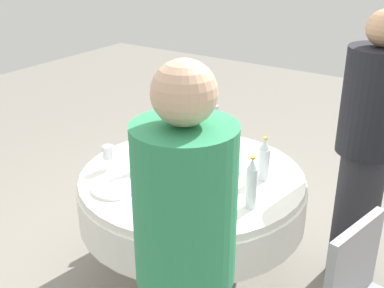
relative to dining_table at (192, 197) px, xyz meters
name	(u,v)px	position (x,y,z in m)	size (l,w,h in m)	color
ground_plane	(192,280)	(0.00, 0.00, -0.59)	(10.00, 10.00, 0.00)	gray
dining_table	(192,197)	(0.00, 0.00, 0.00)	(1.29, 1.29, 0.74)	white
bottle_clear_left	(251,184)	(-0.44, 0.13, 0.28)	(0.06, 0.06, 0.28)	silver
bottle_clear_south	(191,155)	(-0.01, 0.02, 0.28)	(0.06, 0.06, 0.28)	silver
bottle_dark_green_right	(146,147)	(0.26, 0.08, 0.28)	(0.07, 0.07, 0.28)	#194728
bottle_clear_west	(264,160)	(-0.36, -0.17, 0.27)	(0.07, 0.07, 0.25)	silver
wine_glass_west	(189,177)	(-0.11, 0.19, 0.25)	(0.07, 0.07, 0.14)	white
wine_glass_rear	(108,153)	(0.43, 0.21, 0.25)	(0.06, 0.06, 0.14)	white
plate_east	(170,155)	(0.24, -0.11, 0.16)	(0.24, 0.24, 0.04)	white
plate_front	(230,163)	(-0.12, -0.22, 0.16)	(0.25, 0.25, 0.04)	white
plate_near	(114,189)	(0.24, 0.38, 0.16)	(0.24, 0.24, 0.02)	white
fork_south	(170,140)	(0.39, -0.32, 0.15)	(0.18, 0.02, 0.01)	silver
spoon_right	(211,220)	(-0.34, 0.35, 0.15)	(0.18, 0.02, 0.01)	silver
folded_napkin	(201,144)	(0.17, -0.35, 0.16)	(0.14, 0.14, 0.02)	white
person_left	(185,282)	(-0.58, 0.90, 0.28)	(0.34, 0.34, 1.66)	slate
person_south	(366,152)	(-0.78, -0.58, 0.27)	(0.34, 0.34, 1.64)	#26262B
chair_outer	(190,146)	(0.51, -0.73, -0.07)	(0.56, 0.56, 0.87)	#99999E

